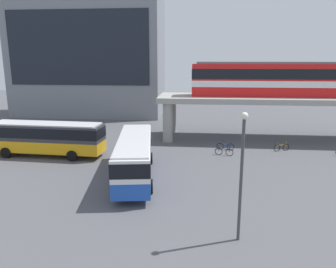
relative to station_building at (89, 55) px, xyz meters
name	(u,v)px	position (x,y,z in m)	size (l,w,h in m)	color
ground_plane	(153,147)	(13.32, -20.29, -9.76)	(120.00, 120.00, 0.00)	#515156
station_building	(89,55)	(0.00, 0.00, 0.00)	(23.88, 10.34, 19.51)	slate
elevated_platform	(306,102)	(30.18, -15.51, -5.41)	(33.32, 6.76, 4.99)	#9E9B93
train	(303,79)	(29.64, -15.51, -2.80)	(24.74, 2.96, 3.84)	red
bus_main	(134,153)	(13.26, -29.70, -7.77)	(4.12, 11.29, 3.22)	#1E4CB2
bus_secondary	(46,136)	(3.69, -24.61, -7.77)	(11.16, 3.19, 3.22)	orange
bicycle_orange	(281,147)	(26.58, -20.70, -9.40)	(1.69, 0.70, 1.04)	black
bicycle_blue	(225,146)	(20.94, -20.86, -9.40)	(1.77, 0.41, 1.04)	black
bicycle_black	(224,152)	(20.67, -22.81, -9.40)	(1.75, 0.49, 1.04)	black
lamp_post	(242,168)	(20.32, -38.13, -5.85)	(0.36, 0.36, 6.67)	#3F3F44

